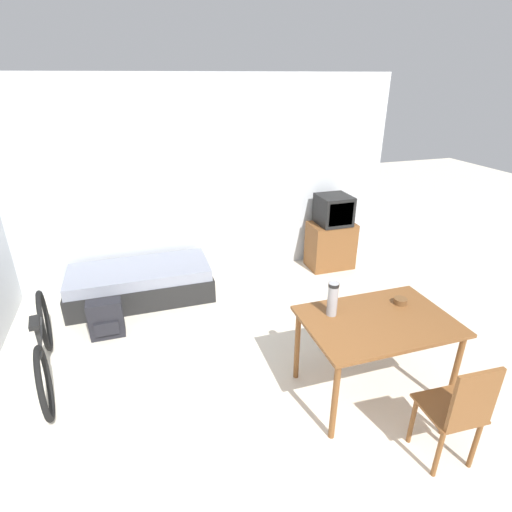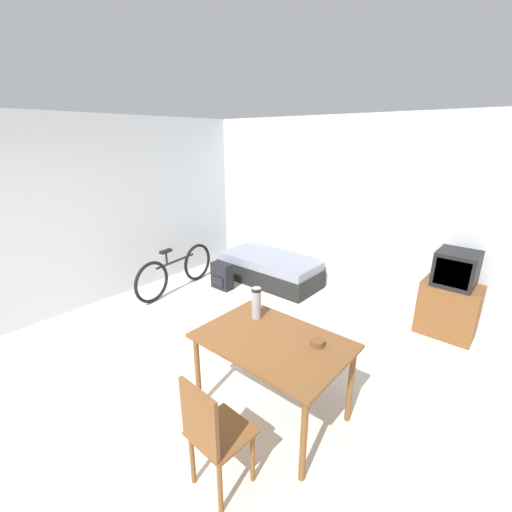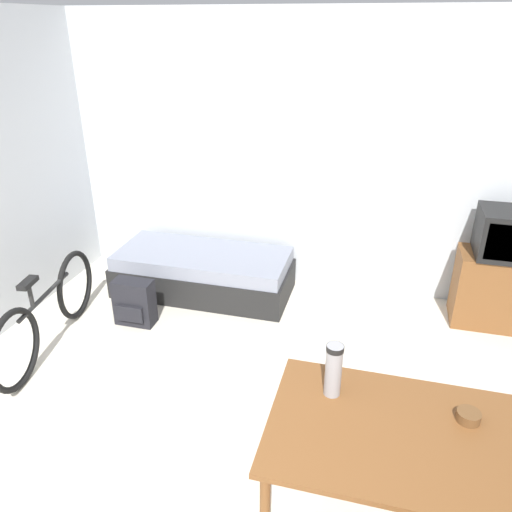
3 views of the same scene
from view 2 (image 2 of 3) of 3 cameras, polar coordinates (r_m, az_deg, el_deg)
The scene contains 11 objects.
ground_plane at distance 3.67m, azimuth -21.90°, elevation -23.04°, with size 20.00×20.00×0.00m, color beige.
wall_back at distance 5.58m, azimuth 12.38°, elevation 8.06°, with size 5.66×0.06×2.70m.
wall_left at distance 5.84m, azimuth -18.61°, elevation 7.99°, with size 0.06×4.74×2.70m.
daybed at distance 5.93m, azimuth 2.12°, elevation -2.23°, with size 1.79×0.78×0.44m.
tv at distance 4.89m, azimuth 29.67°, elevation -5.95°, with size 0.66×0.46×1.11m.
dining_table at distance 3.02m, azimuth 2.78°, elevation -15.08°, with size 1.26×0.86×0.77m.
wooden_chair at distance 2.59m, azimuth -7.43°, elevation -27.14°, with size 0.40×0.40×0.93m.
bicycle at distance 5.70m, azimuth -13.16°, elevation -2.41°, with size 0.29×1.67×0.74m.
thermos_flask at distance 3.21m, azimuth 0.06°, elevation -7.63°, with size 0.09×0.09×0.31m.
mate_bowl at distance 2.93m, azimuth 10.20°, elevation -14.03°, with size 0.12×0.12×0.05m.
backpack at distance 5.68m, azimuth -5.71°, elevation -3.35°, with size 0.36×0.21×0.44m.
Camera 2 is at (2.57, -1.07, 2.39)m, focal length 24.00 mm.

